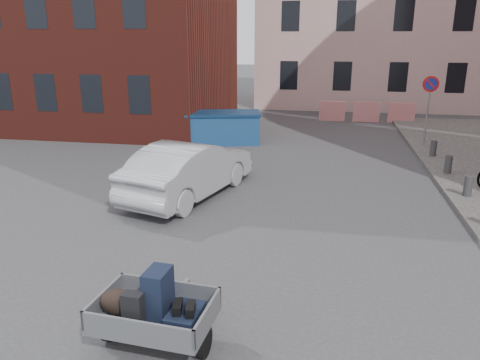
# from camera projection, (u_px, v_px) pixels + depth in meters

# --- Properties ---
(ground) EXTENTS (120.00, 120.00, 0.00)m
(ground) POSITION_uv_depth(u_px,v_px,m) (221.00, 235.00, 10.39)
(ground) COLOR #38383A
(ground) RESTS_ON ground
(far_building) EXTENTS (6.00, 6.00, 8.00)m
(far_building) POSITION_uv_depth(u_px,v_px,m) (13.00, 38.00, 33.27)
(far_building) COLOR maroon
(far_building) RESTS_ON ground
(no_parking_sign) EXTENTS (0.60, 0.09, 2.65)m
(no_parking_sign) POSITION_uv_depth(u_px,v_px,m) (429.00, 96.00, 17.67)
(no_parking_sign) COLOR gray
(no_parking_sign) RESTS_ON sidewalk
(bollards) EXTENTS (0.22, 9.02, 0.55)m
(bollards) POSITION_uv_depth(u_px,v_px,m) (468.00, 186.00, 12.44)
(bollards) COLOR #3A3A3D
(bollards) RESTS_ON sidewalk
(barriers) EXTENTS (4.70, 0.18, 1.00)m
(barriers) POSITION_uv_depth(u_px,v_px,m) (366.00, 112.00, 23.61)
(barriers) COLOR red
(barriers) RESTS_ON ground
(trailer) EXTENTS (1.69, 1.87, 1.20)m
(trailer) POSITION_uv_depth(u_px,v_px,m) (154.00, 310.00, 6.49)
(trailer) COLOR black
(trailer) RESTS_ON ground
(dumpster) EXTENTS (3.26, 2.17, 1.25)m
(dumpster) POSITION_uv_depth(u_px,v_px,m) (223.00, 127.00, 19.03)
(dumpster) COLOR navy
(dumpster) RESTS_ON ground
(silver_car) EXTENTS (2.85, 4.87, 1.52)m
(silver_car) POSITION_uv_depth(u_px,v_px,m) (190.00, 169.00, 12.69)
(silver_car) COLOR #A3A6AA
(silver_car) RESTS_ON ground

